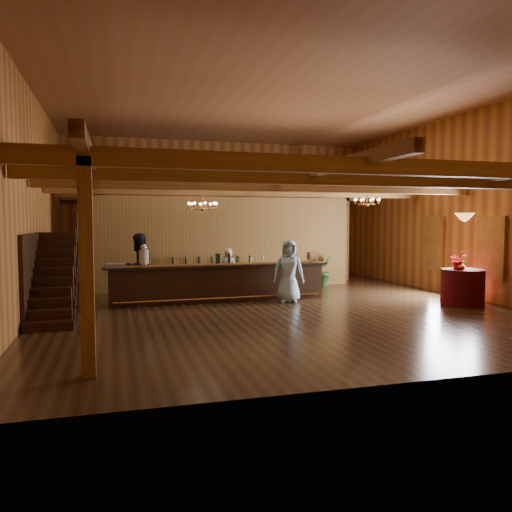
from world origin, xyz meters
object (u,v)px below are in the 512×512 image
object	(u,v)px
pendant_lamp	(465,217)
floor_plant	(325,270)
tasting_bar	(219,283)
chandelier_left	(203,205)
raffle_drum	(313,256)
staff_second	(139,267)
bartender	(228,273)
backbar_shelf	(212,277)
round_table	(462,287)
guest	(289,271)
chandelier_right	(367,201)
beverage_dispenser	(144,256)

from	to	relation	value
pendant_lamp	floor_plant	xyz separation A→B (m)	(-1.95, 4.76, -1.85)
tasting_bar	chandelier_left	distance (m)	2.23
raffle_drum	floor_plant	world-z (taller)	raffle_drum
pendant_lamp	staff_second	xyz separation A→B (m)	(-8.44, 3.09, -1.43)
staff_second	floor_plant	distance (m)	6.71
chandelier_left	staff_second	size ratio (longest dim) A/B	0.41
pendant_lamp	floor_plant	distance (m)	5.47
pendant_lamp	floor_plant	size ratio (longest dim) A/B	0.81
bartender	floor_plant	distance (m)	4.18
tasting_bar	backbar_shelf	size ratio (longest dim) A/B	2.14
round_table	bartender	xyz separation A→B (m)	(-5.81, 3.16, 0.25)
staff_second	guest	bearing A→B (deg)	121.95
staff_second	chandelier_right	bearing A→B (deg)	135.58
backbar_shelf	staff_second	xyz separation A→B (m)	(-2.46, -1.75, 0.55)
backbar_shelf	floor_plant	world-z (taller)	floor_plant
chandelier_right	backbar_shelf	bearing A→B (deg)	152.48
guest	chandelier_left	bearing A→B (deg)	-178.49
round_table	chandelier_left	world-z (taller)	chandelier_left
tasting_bar	backbar_shelf	world-z (taller)	tasting_bar
beverage_dispenser	round_table	size ratio (longest dim) A/B	0.53
floor_plant	tasting_bar	bearing A→B (deg)	-151.45
beverage_dispenser	floor_plant	distance (m)	6.83
chandelier_right	pendant_lamp	bearing A→B (deg)	-58.57
chandelier_right	pendant_lamp	distance (m)	3.01
round_table	staff_second	size ratio (longest dim) A/B	0.58
beverage_dispenser	pendant_lamp	size ratio (longest dim) A/B	0.67
beverage_dispenser	backbar_shelf	size ratio (longest dim) A/B	0.20
tasting_bar	raffle_drum	world-z (taller)	raffle_drum
bartender	guest	distance (m)	2.01
chandelier_left	guest	bearing A→B (deg)	-12.94
tasting_bar	round_table	xyz separation A→B (m)	(6.23, -2.44, -0.05)
bartender	floor_plant	world-z (taller)	bartender
beverage_dispenser	backbar_shelf	distance (m)	3.49
raffle_drum	staff_second	bearing A→B (deg)	173.09
beverage_dispenser	guest	distance (m)	4.01
bartender	beverage_dispenser	bearing A→B (deg)	38.87
raffle_drum	staff_second	world-z (taller)	staff_second
round_table	staff_second	distance (m)	9.00
staff_second	bartender	bearing A→B (deg)	141.78
guest	floor_plant	bearing A→B (deg)	65.44
chandelier_left	guest	size ratio (longest dim) A/B	0.45
beverage_dispenser	floor_plant	world-z (taller)	beverage_dispenser
round_table	bartender	distance (m)	6.62
beverage_dispenser	pendant_lamp	xyz separation A→B (m)	(8.32, -2.42, 1.05)
raffle_drum	chandelier_right	size ratio (longest dim) A/B	0.42
floor_plant	pendant_lamp	bearing A→B (deg)	-67.68
beverage_dispenser	staff_second	xyz separation A→B (m)	(-0.12, 0.67, -0.38)
tasting_bar	pendant_lamp	xyz separation A→B (m)	(6.23, -2.44, 1.86)
tasting_bar	backbar_shelf	distance (m)	2.42
tasting_bar	chandelier_right	distance (m)	5.24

